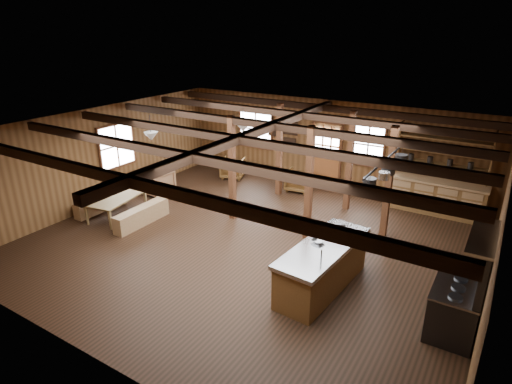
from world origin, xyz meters
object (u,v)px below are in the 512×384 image
armchair_b (299,180)px  commercial_range (460,298)px  dining_table (118,207)px  kitchen_island (322,266)px  armchair_c (157,182)px  armchair_a (233,168)px

armchair_b → commercial_range: bearing=130.8°
dining_table → armchair_b: bearing=-46.4°
kitchen_island → armchair_c: bearing=166.8°
dining_table → armchair_c: bearing=0.0°
armchair_a → armchair_b: armchair_a is taller
commercial_range → armchair_b: bearing=139.3°
dining_table → armchair_c: armchair_c is taller
kitchen_island → armchair_b: (-2.78, 4.60, -0.14)m
kitchen_island → armchair_b: size_ratio=3.45×
commercial_range → armchair_a: commercial_range is taller
commercial_range → armchair_c: size_ratio=2.14×
commercial_range → armchair_b: (-5.25, 4.52, -0.27)m
armchair_a → dining_table: bearing=59.5°
commercial_range → armchair_a: (-7.71, 4.43, -0.26)m
armchair_a → armchair_c: bearing=45.7°
commercial_range → armchair_c: commercial_range is taller
armchair_c → kitchen_island: bearing=167.2°
kitchen_island → armchair_b: 5.38m
kitchen_island → commercial_range: size_ratio=1.40×
dining_table → armchair_b: armchair_b is taller
commercial_range → armchair_c: (-8.85, 1.97, -0.21)m
dining_table → armchair_b: 5.47m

